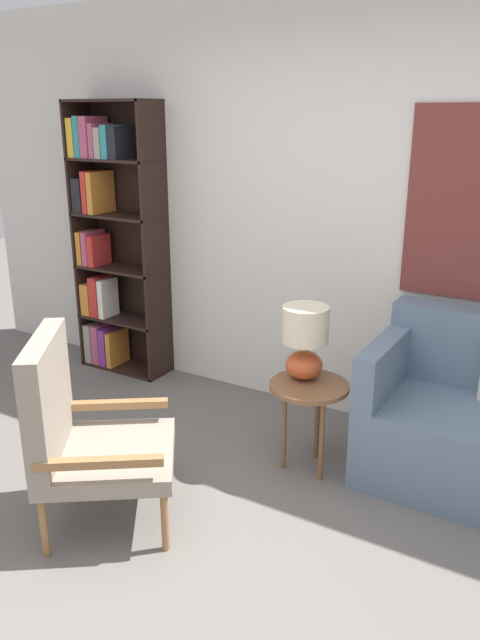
{
  "coord_description": "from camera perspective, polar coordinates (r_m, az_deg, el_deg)",
  "views": [
    {
      "loc": [
        1.45,
        -1.67,
        1.95
      ],
      "look_at": [
        -0.16,
        1.02,
        0.9
      ],
      "focal_mm": 35.0,
      "sensor_mm": 36.0,
      "label": 1
    }
  ],
  "objects": [
    {
      "name": "wall_back",
      "position": [
        3.99,
        10.31,
        9.61
      ],
      "size": [
        6.4,
        0.08,
        2.7
      ],
      "color": "silver",
      "rests_on": "ground_plane"
    },
    {
      "name": "table_lamp",
      "position": [
        3.46,
        5.95,
        -1.67
      ],
      "size": [
        0.26,
        0.26,
        0.42
      ],
      "color": "#C65128",
      "rests_on": "side_table"
    },
    {
      "name": "bookshelf",
      "position": [
        4.87,
        -11.76,
        7.15
      ],
      "size": [
        0.71,
        0.3,
        2.03
      ],
      "color": "black",
      "rests_on": "ground_plane"
    },
    {
      "name": "side_table",
      "position": [
        3.5,
        6.31,
        -6.87
      ],
      "size": [
        0.44,
        0.44,
        0.52
      ],
      "color": "brown",
      "rests_on": "ground_plane"
    },
    {
      "name": "armchair",
      "position": [
        3.12,
        -14.57,
        -9.45
      ],
      "size": [
        0.87,
        0.86,
        0.97
      ],
      "color": "olive",
      "rests_on": "ground_plane"
    },
    {
      "name": "ground_plane",
      "position": [
        2.95,
        -8.26,
        -23.12
      ],
      "size": [
        14.0,
        14.0,
        0.0
      ],
      "primitive_type": "plane",
      "color": "#66605B"
    }
  ]
}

